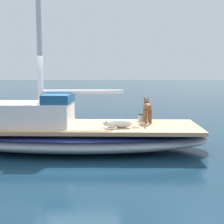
{
  "coord_description": "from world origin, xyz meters",
  "views": [
    {
      "loc": [
        -8.59,
        -0.96,
        2.14
      ],
      "look_at": [
        0.0,
        -1.0,
        1.01
      ],
      "focal_mm": 51.82,
      "sensor_mm": 36.0,
      "label": 1
    }
  ],
  "objects_px": {
    "deck_winch": "(141,118)",
    "dog_white": "(119,124)",
    "coiled_rope": "(111,128)",
    "dog_brown": "(147,108)",
    "sailboat_main": "(75,137)"
  },
  "relations": [
    {
      "from": "dog_brown",
      "to": "coiled_rope",
      "type": "height_order",
      "value": "dog_brown"
    },
    {
      "from": "deck_winch",
      "to": "dog_white",
      "type": "bearing_deg",
      "value": 148.69
    },
    {
      "from": "sailboat_main",
      "to": "deck_winch",
      "type": "xyz_separation_m",
      "value": [
        0.66,
        -1.84,
        0.42
      ]
    },
    {
      "from": "coiled_rope",
      "to": "dog_brown",
      "type": "bearing_deg",
      "value": -45.69
    },
    {
      "from": "sailboat_main",
      "to": "dog_white",
      "type": "relative_size",
      "value": 7.69
    },
    {
      "from": "dog_white",
      "to": "coiled_rope",
      "type": "relative_size",
      "value": 2.93
    },
    {
      "from": "coiled_rope",
      "to": "sailboat_main",
      "type": "bearing_deg",
      "value": 58.76
    },
    {
      "from": "deck_winch",
      "to": "dog_brown",
      "type": "bearing_deg",
      "value": -150.52
    },
    {
      "from": "deck_winch",
      "to": "sailboat_main",
      "type": "bearing_deg",
      "value": 109.83
    },
    {
      "from": "dog_white",
      "to": "deck_winch",
      "type": "height_order",
      "value": "dog_white"
    },
    {
      "from": "sailboat_main",
      "to": "deck_winch",
      "type": "bearing_deg",
      "value": -70.17
    },
    {
      "from": "dog_brown",
      "to": "deck_winch",
      "type": "relative_size",
      "value": 4.46
    },
    {
      "from": "sailboat_main",
      "to": "deck_winch",
      "type": "distance_m",
      "value": 2.0
    },
    {
      "from": "dog_brown",
      "to": "deck_winch",
      "type": "height_order",
      "value": "dog_brown"
    },
    {
      "from": "dog_white",
      "to": "dog_brown",
      "type": "xyz_separation_m",
      "value": [
        0.82,
        -0.81,
        0.32
      ]
    }
  ]
}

